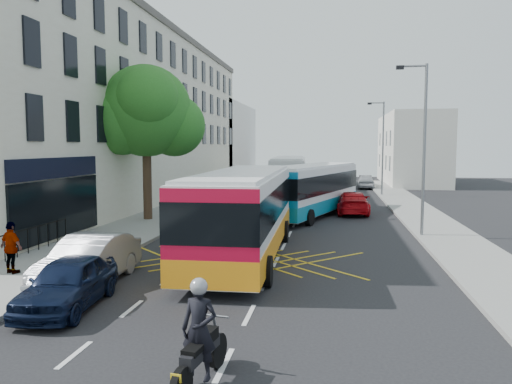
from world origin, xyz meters
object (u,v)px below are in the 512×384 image
at_px(parked_car_silver, 89,260).
at_px(distant_car_dark, 365,181).
at_px(bus_mid, 311,189).
at_px(distant_car_silver, 366,181).
at_px(distant_car_grey, 294,183).
at_px(street_tree, 146,112).
at_px(motorbike, 200,336).
at_px(parked_car_blue, 68,283).
at_px(bus_far, 289,175).
at_px(pedestrian_far, 11,248).
at_px(lamp_near, 422,140).
at_px(lamp_far, 382,143).
at_px(red_hatchback, 352,203).
at_px(bus_near, 244,212).

bearing_deg(parked_car_silver, distant_car_dark, 74.96).
height_order(bus_mid, distant_car_silver, bus_mid).
bearing_deg(distant_car_grey, bus_mid, -74.68).
relative_size(street_tree, motorbike, 3.88).
bearing_deg(street_tree, parked_car_silver, -76.76).
distance_m(parked_car_blue, distant_car_silver, 41.39).
bearing_deg(parked_car_blue, bus_far, 79.02).
bearing_deg(distant_car_silver, parked_car_blue, 76.64).
distance_m(motorbike, pedestrian_far, 10.29).
bearing_deg(lamp_near, distant_car_dark, 91.32).
relative_size(lamp_far, parked_car_blue, 1.96).
xyz_separation_m(red_hatchback, distant_car_dark, (2.16, 22.17, -0.10)).
distance_m(street_tree, lamp_near, 15.10).
bearing_deg(distant_car_grey, distant_car_dark, 36.34).
xyz_separation_m(lamp_near, distant_car_grey, (-8.02, 26.32, -3.97)).
xyz_separation_m(bus_mid, distant_car_grey, (-2.58, 19.57, -1.03)).
bearing_deg(bus_far, distant_car_grey, 87.54).
bearing_deg(lamp_near, street_tree, 168.60).
relative_size(street_tree, bus_mid, 0.76).
distance_m(parked_car_blue, parked_car_silver, 2.36).
height_order(bus_far, pedestrian_far, bus_far).
bearing_deg(bus_near, distant_car_dark, 77.91).
relative_size(red_hatchback, distant_car_dark, 1.32).
xyz_separation_m(lamp_far, parked_car_silver, (-11.68, -29.91, -3.85)).
distance_m(motorbike, distant_car_dark, 46.57).
height_order(bus_far, distant_car_silver, bus_far).
xyz_separation_m(bus_near, distant_car_silver, (6.73, 33.27, -1.05)).
height_order(motorbike, distant_car_grey, motorbike).
distance_m(street_tree, parked_car_blue, 16.56).
bearing_deg(street_tree, motorbike, -66.33).
bearing_deg(lamp_far, pedestrian_far, -116.19).
bearing_deg(street_tree, lamp_far, 49.19).
xyz_separation_m(street_tree, motorbike, (8.27, -18.88, -5.34)).
relative_size(lamp_far, distant_car_dark, 2.13).
xyz_separation_m(bus_mid, parked_car_silver, (-6.24, -16.66, -0.91)).
bearing_deg(lamp_near, distant_car_silver, 91.66).
distance_m(lamp_far, distant_car_grey, 10.95).
xyz_separation_m(street_tree, pedestrian_far, (0.15, -12.57, -5.28)).
bearing_deg(lamp_near, red_hatchback, 109.36).
xyz_separation_m(bus_near, red_hatchback, (4.68, 13.52, -1.06)).
distance_m(parked_car_silver, distant_car_dark, 41.68).
xyz_separation_m(street_tree, distant_car_dark, (14.01, 27.34, -5.67)).
relative_size(lamp_far, distant_car_silver, 1.86).
bearing_deg(motorbike, bus_far, 101.78).
distance_m(street_tree, motorbike, 21.29).
bearing_deg(red_hatchback, parked_car_blue, 66.62).
height_order(bus_far, distant_car_dark, bus_far).
bearing_deg(lamp_near, distant_car_grey, 106.94).
xyz_separation_m(bus_mid, distant_car_dark, (4.74, 23.55, -1.06)).
bearing_deg(bus_mid, bus_far, 118.85).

